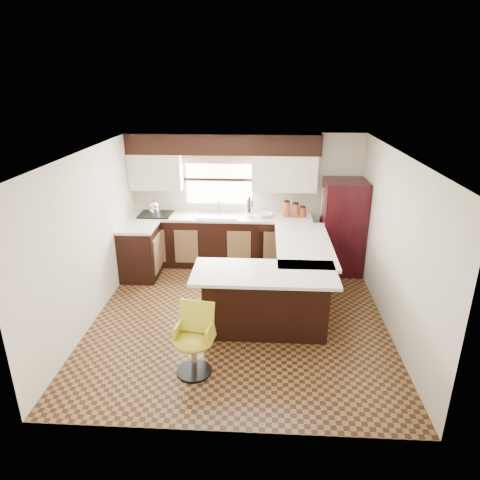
# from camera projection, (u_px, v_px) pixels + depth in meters

# --- Properties ---
(floor) EXTENTS (4.40, 4.40, 0.00)m
(floor) POSITION_uv_depth(u_px,v_px,m) (239.00, 316.00, 6.32)
(floor) COLOR #49301A
(floor) RESTS_ON ground
(ceiling) EXTENTS (4.40, 4.40, 0.00)m
(ceiling) POSITION_uv_depth(u_px,v_px,m) (239.00, 153.00, 5.46)
(ceiling) COLOR silver
(ceiling) RESTS_ON wall_back
(wall_back) EXTENTS (4.40, 0.00, 4.40)m
(wall_back) POSITION_uv_depth(u_px,v_px,m) (246.00, 198.00, 7.94)
(wall_back) COLOR beige
(wall_back) RESTS_ON floor
(wall_front) EXTENTS (4.40, 0.00, 4.40)m
(wall_front) POSITION_uv_depth(u_px,v_px,m) (225.00, 329.00, 3.84)
(wall_front) COLOR beige
(wall_front) RESTS_ON floor
(wall_left) EXTENTS (0.00, 4.40, 4.40)m
(wall_left) POSITION_uv_depth(u_px,v_px,m) (90.00, 238.00, 6.00)
(wall_left) COLOR beige
(wall_left) RESTS_ON floor
(wall_right) EXTENTS (0.00, 4.40, 4.40)m
(wall_right) POSITION_uv_depth(u_px,v_px,m) (394.00, 244.00, 5.78)
(wall_right) COLOR beige
(wall_right) RESTS_ON floor
(base_cab_back) EXTENTS (3.30, 0.60, 0.90)m
(base_cab_back) POSITION_uv_depth(u_px,v_px,m) (221.00, 241.00, 7.96)
(base_cab_back) COLOR black
(base_cab_back) RESTS_ON floor
(base_cab_left) EXTENTS (0.60, 0.70, 0.90)m
(base_cab_left) POSITION_uv_depth(u_px,v_px,m) (140.00, 253.00, 7.42)
(base_cab_left) COLOR black
(base_cab_left) RESTS_ON floor
(counter_back) EXTENTS (3.30, 0.60, 0.04)m
(counter_back) POSITION_uv_depth(u_px,v_px,m) (221.00, 217.00, 7.79)
(counter_back) COLOR silver
(counter_back) RESTS_ON base_cab_back
(counter_left) EXTENTS (0.60, 0.70, 0.04)m
(counter_left) POSITION_uv_depth(u_px,v_px,m) (138.00, 227.00, 7.25)
(counter_left) COLOR silver
(counter_left) RESTS_ON base_cab_left
(soffit) EXTENTS (3.40, 0.35, 0.36)m
(soffit) POSITION_uv_depth(u_px,v_px,m) (223.00, 144.00, 7.43)
(soffit) COLOR black
(soffit) RESTS_ON wall_back
(upper_cab_left) EXTENTS (0.94, 0.35, 0.64)m
(upper_cab_left) POSITION_uv_depth(u_px,v_px,m) (156.00, 171.00, 7.68)
(upper_cab_left) COLOR beige
(upper_cab_left) RESTS_ON wall_back
(upper_cab_right) EXTENTS (1.14, 0.35, 0.64)m
(upper_cab_right) POSITION_uv_depth(u_px,v_px,m) (284.00, 173.00, 7.56)
(upper_cab_right) COLOR beige
(upper_cab_right) RESTS_ON wall_back
(window_pane) EXTENTS (1.20, 0.02, 0.90)m
(window_pane) POSITION_uv_depth(u_px,v_px,m) (219.00, 180.00, 7.82)
(window_pane) COLOR white
(window_pane) RESTS_ON wall_back
(valance) EXTENTS (1.30, 0.06, 0.18)m
(valance) POSITION_uv_depth(u_px,v_px,m) (218.00, 159.00, 7.65)
(valance) COLOR #D19B93
(valance) RESTS_ON wall_back
(sink) EXTENTS (0.75, 0.45, 0.03)m
(sink) POSITION_uv_depth(u_px,v_px,m) (218.00, 215.00, 7.76)
(sink) COLOR #B2B2B7
(sink) RESTS_ON counter_back
(dishwasher) EXTENTS (0.58, 0.03, 0.78)m
(dishwasher) POSITION_uv_depth(u_px,v_px,m) (275.00, 249.00, 7.64)
(dishwasher) COLOR black
(dishwasher) RESTS_ON floor
(cooktop) EXTENTS (0.58, 0.50, 0.02)m
(cooktop) POSITION_uv_depth(u_px,v_px,m) (155.00, 214.00, 7.82)
(cooktop) COLOR black
(cooktop) RESTS_ON counter_back
(peninsula_long) EXTENTS (0.60, 1.95, 0.90)m
(peninsula_long) POSITION_uv_depth(u_px,v_px,m) (299.00, 272.00, 6.70)
(peninsula_long) COLOR black
(peninsula_long) RESTS_ON floor
(peninsula_return) EXTENTS (1.65, 0.60, 0.90)m
(peninsula_return) POSITION_uv_depth(u_px,v_px,m) (265.00, 302.00, 5.81)
(peninsula_return) COLOR black
(peninsula_return) RESTS_ON floor
(counter_pen_long) EXTENTS (0.84, 1.95, 0.04)m
(counter_pen_long) POSITION_uv_depth(u_px,v_px,m) (304.00, 244.00, 6.52)
(counter_pen_long) COLOR silver
(counter_pen_long) RESTS_ON peninsula_long
(counter_pen_return) EXTENTS (1.89, 0.84, 0.04)m
(counter_pen_return) POSITION_uv_depth(u_px,v_px,m) (264.00, 273.00, 5.56)
(counter_pen_return) COLOR silver
(counter_pen_return) RESTS_ON peninsula_return
(refrigerator) EXTENTS (0.72, 0.69, 1.67)m
(refrigerator) POSITION_uv_depth(u_px,v_px,m) (342.00, 227.00, 7.53)
(refrigerator) COLOR black
(refrigerator) RESTS_ON floor
(bar_chair) EXTENTS (0.53, 0.53, 0.86)m
(bar_chair) POSITION_uv_depth(u_px,v_px,m) (193.00, 342.00, 4.97)
(bar_chair) COLOR gold
(bar_chair) RESTS_ON floor
(kettle) EXTENTS (0.20, 0.20, 0.27)m
(kettle) POSITION_uv_depth(u_px,v_px,m) (154.00, 207.00, 7.77)
(kettle) COLOR silver
(kettle) RESTS_ON cooktop
(percolator) EXTENTS (0.13, 0.13, 0.32)m
(percolator) POSITION_uv_depth(u_px,v_px,m) (249.00, 208.00, 7.69)
(percolator) COLOR silver
(percolator) RESTS_ON counter_back
(mixing_bowl) EXTENTS (0.29, 0.29, 0.07)m
(mixing_bowl) POSITION_uv_depth(u_px,v_px,m) (265.00, 215.00, 7.72)
(mixing_bowl) COLOR white
(mixing_bowl) RESTS_ON counter_back
(canister_large) EXTENTS (0.12, 0.12, 0.27)m
(canister_large) POSITION_uv_depth(u_px,v_px,m) (287.00, 209.00, 7.68)
(canister_large) COLOR #9C401C
(canister_large) RESTS_ON counter_back
(canister_med) EXTENTS (0.12, 0.12, 0.23)m
(canister_med) POSITION_uv_depth(u_px,v_px,m) (296.00, 211.00, 7.68)
(canister_med) COLOR #9C401C
(canister_med) RESTS_ON counter_back
(canister_small) EXTENTS (0.12, 0.12, 0.17)m
(canister_small) POSITION_uv_depth(u_px,v_px,m) (302.00, 212.00, 7.69)
(canister_small) COLOR #9C401C
(canister_small) RESTS_ON counter_back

